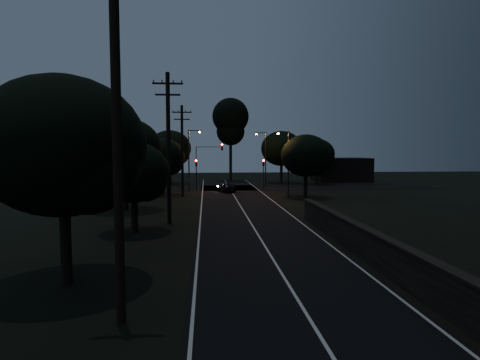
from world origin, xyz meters
TOP-DOWN VIEW (x-y plane):
  - ground at (0.00, 0.00)m, footprint 160.00×160.00m
  - road_surface at (0.00, 31.12)m, footprint 60.00×70.00m
  - retaining_wall at (7.74, 3.00)m, footprint 6.93×26.00m
  - utility_pole_near at (-6.00, -2.00)m, footprint 2.20×0.30m
  - utility_pole_mid at (-6.00, 15.00)m, footprint 2.20×0.30m
  - utility_pole_far at (-6.00, 32.00)m, footprint 2.20×0.30m
  - tree_left_a at (-8.76, 1.87)m, footprint 6.66×6.66m
  - tree_left_b at (-7.83, 11.91)m, footprint 4.70×4.70m
  - tree_left_c at (-10.27, 21.87)m, footprint 6.56×6.56m
  - tree_left_d at (-8.31, 33.89)m, footprint 5.39×5.39m
  - tree_far_nw at (-8.76, 49.86)m, footprint 6.72×6.72m
  - tree_far_w at (-13.77, 45.87)m, footprint 6.61×6.61m
  - tree_far_ne at (9.24, 49.86)m, footprint 6.69×6.69m
  - tree_far_e at (14.20, 46.89)m, footprint 5.63×5.63m
  - tree_right_a at (8.20, 29.89)m, footprint 5.63×5.63m
  - tall_pine at (1.00, 55.00)m, footprint 6.30×6.30m
  - building_left at (-20.00, 52.00)m, footprint 10.00×8.00m
  - building_right at (20.00, 53.00)m, footprint 9.00×7.00m
  - signal_left at (-4.60, 39.99)m, footprint 0.28×0.35m
  - signal_right at (4.60, 39.99)m, footprint 0.28×0.35m
  - signal_mast at (-2.91, 39.99)m, footprint 3.70×0.35m
  - streetlight_a at (-5.31, 38.00)m, footprint 1.66×0.26m
  - streetlight_b at (5.31, 44.00)m, footprint 1.66×0.26m
  - streetlight_c at (5.83, 30.00)m, footprint 1.46×0.26m
  - car at (-0.66, 36.33)m, footprint 2.51×4.00m

SIDE VIEW (x-z plane):
  - ground at x=0.00m, z-range 0.00..0.00m
  - road_surface at x=0.00m, z-range 0.00..0.03m
  - retaining_wall at x=7.74m, z-range -0.18..1.42m
  - car at x=-0.66m, z-range 0.00..1.27m
  - building_right at x=20.00m, z-range 0.00..4.00m
  - building_left at x=-20.00m, z-range 0.00..4.40m
  - signal_left at x=-4.60m, z-range 0.79..4.89m
  - signal_right at x=4.60m, z-range 0.79..4.89m
  - tree_left_b at x=-7.83m, z-range 0.88..6.85m
  - signal_mast at x=-2.91m, z-range 1.21..7.46m
  - streetlight_c at x=5.83m, z-range 0.60..8.10m
  - tree_left_d at x=-8.31m, z-range 1.01..7.85m
  - tree_far_e at x=14.20m, z-range 1.06..8.19m
  - streetlight_a at x=-5.31m, z-range 0.64..8.64m
  - streetlight_b at x=5.31m, z-range 0.64..8.64m
  - tree_right_a at x=8.20m, z-range 1.06..8.23m
  - tree_left_c at x=-10.27m, z-range 1.22..9.51m
  - tree_left_a at x=-8.76m, z-range 1.24..9.66m
  - tree_far_ne at x=9.24m, z-range 1.25..9.71m
  - tree_far_w at x=-13.77m, z-range 1.26..9.70m
  - utility_pole_far at x=-6.00m, z-range 0.23..10.73m
  - tree_far_nw at x=-8.76m, z-range 1.26..9.77m
  - utility_pole_mid at x=-6.00m, z-range 0.24..11.24m
  - utility_pole_near at x=-6.00m, z-range 0.25..12.25m
  - tall_pine at x=1.00m, z-range 3.16..17.48m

